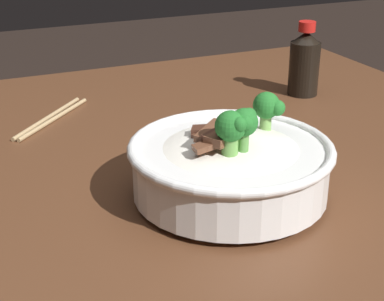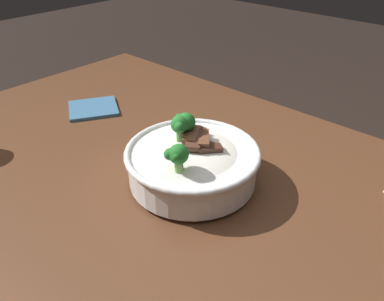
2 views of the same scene
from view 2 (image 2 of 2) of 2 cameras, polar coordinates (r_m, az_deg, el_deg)
The scene contains 3 objects.
dining_table at distance 0.80m, azimuth -5.28°, elevation -13.52°, with size 1.34×0.96×0.82m.
rice_bowl at distance 0.71m, azimuth 0.03°, elevation -1.64°, with size 0.25×0.25×0.13m.
folded_napkin at distance 1.03m, azimuth -14.69°, elevation 6.19°, with size 0.11×0.12×0.01m, color #386689.
Camera 2 is at (-0.42, 0.36, 1.27)m, focal length 35.31 mm.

